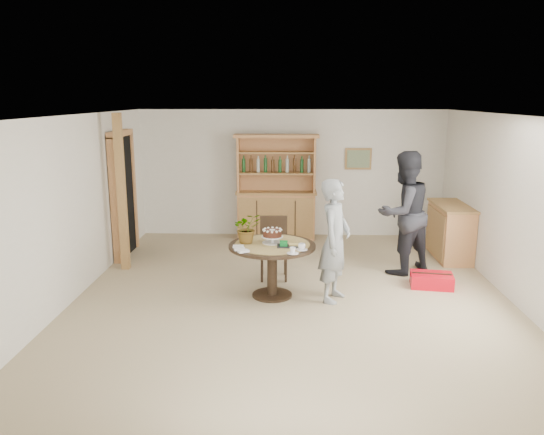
{
  "coord_description": "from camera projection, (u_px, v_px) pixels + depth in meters",
  "views": [
    {
      "loc": [
        -0.05,
        -6.96,
        2.73
      ],
      "look_at": [
        -0.29,
        0.42,
        1.05
      ],
      "focal_mm": 35.0,
      "sensor_mm": 36.0,
      "label": 1
    }
  ],
  "objects": [
    {
      "name": "dining_chair",
      "position": [
        274.0,
        243.0,
        8.14
      ],
      "size": [
        0.44,
        0.44,
        0.95
      ],
      "rotation": [
        0.0,
        0.0,
        0.04
      ],
      "color": "black",
      "rests_on": "ground"
    },
    {
      "name": "birthday_cake",
      "position": [
        272.0,
        234.0,
        7.31
      ],
      "size": [
        0.3,
        0.3,
        0.2
      ],
      "color": "white",
      "rests_on": "dining_table"
    },
    {
      "name": "gift_tray",
      "position": [
        288.0,
        245.0,
        7.15
      ],
      "size": [
        0.3,
        0.2,
        0.08
      ],
      "color": "black",
      "rests_on": "dining_table"
    },
    {
      "name": "red_suitcase",
      "position": [
        431.0,
        280.0,
        7.79
      ],
      "size": [
        0.65,
        0.48,
        0.21
      ],
      "rotation": [
        0.0,
        0.0,
        -0.15
      ],
      "color": "red",
      "rests_on": "ground"
    },
    {
      "name": "napkins",
      "position": [
        240.0,
        249.0,
        6.99
      ],
      "size": [
        0.24,
        0.33,
        0.03
      ],
      "color": "white",
      "rests_on": "dining_table"
    },
    {
      "name": "flower_vase",
      "position": [
        247.0,
        228.0,
        7.3
      ],
      "size": [
        0.47,
        0.44,
        0.42
      ],
      "primitive_type": "imported",
      "rotation": [
        0.0,
        0.0,
        0.35
      ],
      "color": "#3F7233",
      "rests_on": "dining_table"
    },
    {
      "name": "coffee_cup_a",
      "position": [
        302.0,
        247.0,
        6.99
      ],
      "size": [
        0.15,
        0.15,
        0.09
      ],
      "color": "white",
      "rests_on": "dining_table"
    },
    {
      "name": "sideboard",
      "position": [
        450.0,
        231.0,
        9.14
      ],
      "size": [
        0.54,
        1.26,
        0.94
      ],
      "color": "tan",
      "rests_on": "ground"
    },
    {
      "name": "pine_post",
      "position": [
        122.0,
        193.0,
        8.37
      ],
      "size": [
        0.12,
        0.12,
        2.5
      ],
      "primitive_type": "cube",
      "color": "#B17E4A",
      "rests_on": "ground"
    },
    {
      "name": "dining_table",
      "position": [
        272.0,
        255.0,
        7.32
      ],
      "size": [
        1.2,
        1.2,
        0.76
      ],
      "color": "black",
      "rests_on": "ground"
    },
    {
      "name": "doorway",
      "position": [
        123.0,
        193.0,
        9.19
      ],
      "size": [
        0.13,
        1.1,
        2.18
      ],
      "color": "black",
      "rests_on": "ground"
    },
    {
      "name": "coffee_cup_b",
      "position": [
        293.0,
        251.0,
        6.83
      ],
      "size": [
        0.15,
        0.15,
        0.08
      ],
      "color": "white",
      "rests_on": "dining_table"
    },
    {
      "name": "teen_boy",
      "position": [
        335.0,
        241.0,
        7.14
      ],
      "size": [
        0.6,
        0.72,
        1.68
      ],
      "primitive_type": "imported",
      "rotation": [
        0.0,
        0.0,
        1.19
      ],
      "color": "gray",
      "rests_on": "ground"
    },
    {
      "name": "ground",
      "position": [
        292.0,
        298.0,
        7.39
      ],
      "size": [
        7.0,
        7.0,
        0.0
      ],
      "primitive_type": "plane",
      "color": "#C6B588",
      "rests_on": "ground"
    },
    {
      "name": "adult_person",
      "position": [
        404.0,
        213.0,
        8.26
      ],
      "size": [
        1.18,
        1.11,
        1.93
      ],
      "primitive_type": "imported",
      "rotation": [
        0.0,
        0.0,
        3.68
      ],
      "color": "black",
      "rests_on": "ground"
    },
    {
      "name": "hutch",
      "position": [
        276.0,
        204.0,
        10.4
      ],
      "size": [
        1.62,
        0.54,
        2.04
      ],
      "color": "tan",
      "rests_on": "ground"
    },
    {
      "name": "room_shell",
      "position": [
        293.0,
        174.0,
        7.01
      ],
      "size": [
        6.04,
        7.04,
        2.52
      ],
      "color": "white",
      "rests_on": "ground"
    }
  ]
}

